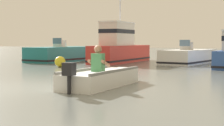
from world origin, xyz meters
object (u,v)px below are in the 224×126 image
at_px(moored_boat_teal, 64,54).
at_px(mooring_buoy, 60,62).
at_px(rowboat_with_person, 102,78).
at_px(moored_boat_white, 189,57).
at_px(moored_boat_red, 120,47).

bearing_deg(moored_boat_teal, mooring_buoy, -56.75).
bearing_deg(rowboat_with_person, moored_boat_white, 92.87).
distance_m(moored_boat_red, moored_boat_white, 4.24).
xyz_separation_m(moored_boat_teal, mooring_buoy, (2.96, -4.51, -0.18)).
height_order(moored_boat_teal, mooring_buoy, moored_boat_teal).
relative_size(moored_boat_red, mooring_buoy, 11.63).
bearing_deg(rowboat_with_person, mooring_buoy, 134.54).
distance_m(moored_boat_red, mooring_buoy, 5.23).
relative_size(moored_boat_teal, moored_boat_red, 0.90).
distance_m(moored_boat_white, mooring_buoy, 7.73).
relative_size(rowboat_with_person, moored_boat_white, 0.76).
bearing_deg(mooring_buoy, moored_boat_red, 80.50).
bearing_deg(moored_boat_teal, moored_boat_white, 9.97).
bearing_deg(moored_boat_red, mooring_buoy, -99.50).
xyz_separation_m(moored_boat_teal, moored_boat_white, (7.94, 1.40, -0.06)).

